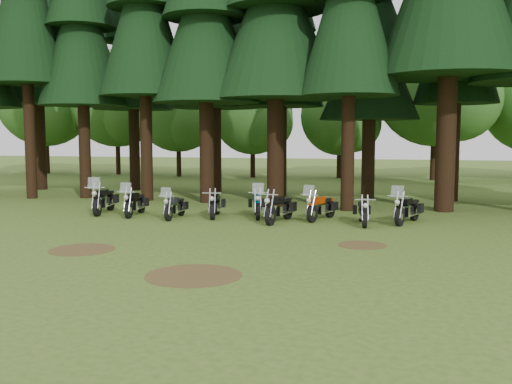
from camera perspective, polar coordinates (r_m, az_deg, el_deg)
ground at (r=17.09m, az=-4.82°, el=-4.95°), size 120.00×120.00×0.00m
pine_front_2 at (r=30.57m, az=-17.16°, el=17.86°), size 4.32×4.32×16.22m
pine_back_0 at (r=36.10m, az=-21.25°, el=16.77°), size 5.00×5.00×17.21m
pine_back_1 at (r=34.24m, az=-12.33°, el=16.63°), size 4.52×4.52×16.22m
pine_back_2 at (r=32.52m, az=-4.16°, el=17.43°), size 4.85×4.85×16.30m
pine_back_3 at (r=30.14m, az=2.59°, el=18.25°), size 4.35×4.35×16.20m
pine_back_4 at (r=29.63m, az=11.41°, el=15.51°), size 4.94×4.94×13.78m
decid_0 at (r=49.57m, az=-20.14°, el=8.55°), size 8.00×7.78×10.00m
decid_1 at (r=46.91m, az=-13.50°, el=8.84°), size 7.91×7.69×9.88m
decid_2 at (r=43.69m, az=-7.52°, el=8.04°), size 6.72×6.53×8.40m
decid_3 at (r=42.28m, az=-0.03°, el=7.56°), size 6.12×5.95×7.65m
decid_4 at (r=42.42m, az=8.71°, el=7.30°), size 5.93×5.76×7.41m
decid_5 at (r=41.84m, az=18.01°, el=9.66°), size 8.45×8.21×10.56m
dirt_patch_0 at (r=16.54m, az=-17.02°, el=-5.52°), size 1.80×1.80×0.01m
dirt_patch_1 at (r=16.73m, az=10.58°, el=-5.24°), size 1.40×1.40×0.01m
dirt_patch_2 at (r=13.08m, az=-6.26°, el=-8.27°), size 2.20×2.20×0.01m
motorcycle_0 at (r=23.79m, az=-14.97°, el=-0.84°), size 0.77×2.47×1.55m
motorcycle_1 at (r=22.85m, az=-12.01°, el=-1.17°), size 0.56×2.22×1.39m
motorcycle_2 at (r=21.82m, az=-8.11°, el=-1.53°), size 0.38×2.02×1.27m
motorcycle_3 at (r=22.05m, az=-4.11°, el=-1.35°), size 0.54×2.15×0.88m
motorcycle_4 at (r=21.95m, az=0.12°, el=-1.30°), size 0.86×2.23×1.42m
motorcycle_5 at (r=20.69m, az=2.36°, el=-1.70°), size 0.59×2.33×0.96m
motorcycle_6 at (r=21.36m, az=6.55°, el=-1.56°), size 0.98×2.16×1.39m
motorcycle_7 at (r=20.47m, az=10.64°, el=-2.02°), size 0.42×2.09×0.85m
motorcycle_8 at (r=21.12m, az=14.90°, el=-1.75°), size 1.05×2.24×1.44m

